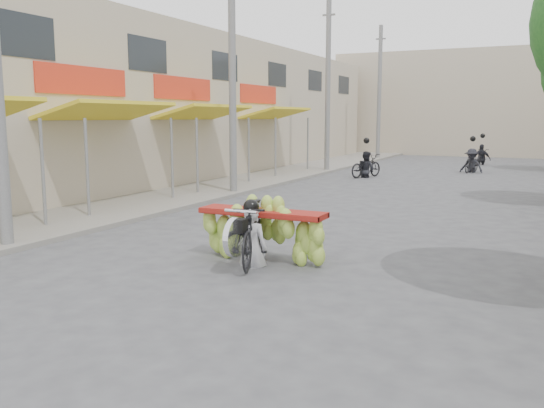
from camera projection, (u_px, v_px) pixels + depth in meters
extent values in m
plane|color=#515155|center=(125.00, 354.00, 6.30)|extent=(120.00, 120.00, 0.00)
cube|color=gray|center=(236.00, 182.00, 22.66)|extent=(4.00, 60.00, 0.12)
cube|color=#B7A990|center=(116.00, 107.00, 23.47)|extent=(8.00, 40.00, 6.00)
cylinder|color=slate|center=(43.00, 175.00, 13.09)|extent=(0.08, 0.08, 2.55)
cube|color=gold|center=(108.00, 111.00, 16.07)|extent=(1.77, 4.00, 0.53)
cylinder|color=slate|center=(87.00, 170.00, 14.33)|extent=(0.08, 0.08, 2.55)
cylinder|color=slate|center=(172.00, 160.00, 17.54)|extent=(0.08, 0.08, 2.55)
cube|color=red|center=(83.00, 80.00, 16.32)|extent=(0.10, 3.50, 0.80)
cube|color=gold|center=(205.00, 112.00, 20.53)|extent=(1.77, 4.00, 0.53)
cylinder|color=slate|center=(197.00, 157.00, 18.79)|extent=(0.08, 0.08, 2.55)
cylinder|color=slate|center=(249.00, 151.00, 22.00)|extent=(0.08, 0.08, 2.55)
cube|color=red|center=(183.00, 88.00, 20.78)|extent=(0.10, 3.50, 0.80)
cube|color=gold|center=(276.00, 113.00, 25.88)|extent=(1.77, 4.00, 0.53)
cylinder|color=slate|center=(275.00, 148.00, 24.14)|extent=(0.08, 0.08, 2.55)
cylinder|color=slate|center=(308.00, 145.00, 27.35)|extent=(0.08, 0.08, 2.55)
cube|color=red|center=(259.00, 94.00, 26.12)|extent=(0.10, 3.50, 0.80)
cube|color=#1E2328|center=(23.00, 35.00, 14.39)|extent=(0.08, 2.00, 1.10)
cube|color=#1E2328|center=(147.00, 55.00, 18.85)|extent=(0.08, 2.00, 1.10)
cube|color=#1E2328|center=(225.00, 67.00, 23.31)|extent=(0.08, 2.00, 1.10)
cube|color=#1E2328|center=(277.00, 75.00, 27.77)|extent=(0.08, 2.00, 1.10)
cube|color=#1E2328|center=(315.00, 81.00, 32.22)|extent=(0.08, 2.00, 1.10)
cube|color=#1E2328|center=(343.00, 85.00, 36.68)|extent=(0.08, 2.00, 1.10)
cube|color=#B7A990|center=(487.00, 104.00, 39.66)|extent=(20.00, 6.00, 7.00)
cylinder|color=slate|center=(232.00, 73.00, 18.71)|extent=(0.24, 0.24, 8.00)
cylinder|color=slate|center=(328.00, 86.00, 26.74)|extent=(0.24, 0.24, 8.00)
cube|color=slate|center=(329.00, 15.00, 26.26)|extent=(0.60, 0.08, 0.08)
cylinder|color=slate|center=(379.00, 93.00, 34.76)|extent=(0.24, 0.24, 8.00)
cube|color=slate|center=(381.00, 39.00, 34.28)|extent=(0.60, 0.08, 0.08)
imported|color=black|center=(253.00, 233.00, 10.02)|extent=(1.06, 1.98, 1.12)
cylinder|color=silver|center=(235.00, 237.00, 9.43)|extent=(0.10, 0.66, 0.66)
cube|color=black|center=(238.00, 225.00, 9.49)|extent=(0.28, 0.22, 0.22)
cylinder|color=silver|center=(241.00, 211.00, 9.55)|extent=(0.60, 0.05, 0.05)
cube|color=maroon|center=(262.00, 213.00, 10.28)|extent=(2.34, 0.55, 0.10)
imported|color=silver|center=(252.00, 205.00, 9.90)|extent=(0.55, 0.41, 1.53)
sphere|color=black|center=(251.00, 163.00, 9.76)|extent=(0.28, 0.28, 0.28)
imported|color=black|center=(366.00, 166.00, 24.75)|extent=(1.28, 1.90, 1.00)
imported|color=#222228|center=(366.00, 151.00, 24.66)|extent=(0.91, 0.74, 1.65)
sphere|color=black|center=(366.00, 141.00, 24.59)|extent=(0.26, 0.26, 0.26)
imported|color=black|center=(472.00, 162.00, 26.85)|extent=(0.86, 1.73, 0.98)
imported|color=#222228|center=(472.00, 149.00, 26.75)|extent=(1.16, 0.79, 1.65)
sphere|color=black|center=(473.00, 139.00, 26.69)|extent=(0.26, 0.26, 0.26)
imported|color=black|center=(481.00, 157.00, 31.26)|extent=(0.71, 1.54, 0.84)
imported|color=#222228|center=(482.00, 144.00, 31.16)|extent=(1.02, 0.64, 1.65)
sphere|color=black|center=(483.00, 136.00, 31.09)|extent=(0.26, 0.26, 0.26)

